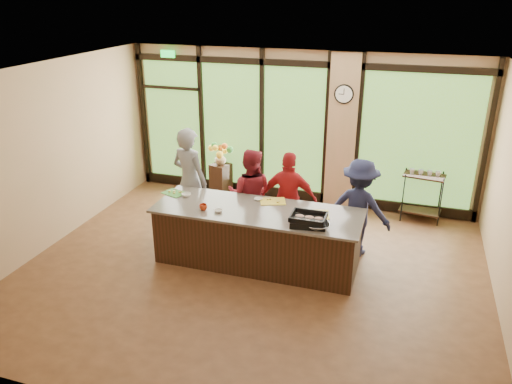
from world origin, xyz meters
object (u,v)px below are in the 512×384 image
Objects in this scene: bar_cart at (423,190)px; cook_right at (359,208)px; roasting_pan at (308,222)px; island_base at (257,237)px; flower_stand at (221,180)px; cook_left at (190,181)px.

cook_right is at bearing -112.06° from bar_cart.
roasting_pan is (-0.60, -1.07, 0.16)m from cook_right.
cook_right reaches higher than island_base.
island_base is at bearing -40.00° from flower_stand.
cook_left is 1.93× the size of bar_cart.
flower_stand is (-0.09, 1.64, -0.60)m from cook_left.
flower_stand is at bearing 124.15° from roasting_pan.
cook_left is at bearing -147.26° from bar_cart.
flower_stand is 3.97m from bar_cart.
roasting_pan is at bearing 172.97° from cook_left.
cook_right is (1.45, 0.80, 0.37)m from island_base.
island_base is at bearing -126.18° from bar_cart.
cook_left is 1.75m from flower_stand.
bar_cart is (3.97, 0.10, 0.24)m from flower_stand.
cook_left is at bearing 13.32° from cook_right.
roasting_pan reaches higher than island_base.
island_base is 4.38× the size of flower_stand.
roasting_pan is (0.85, -0.27, 0.52)m from island_base.
cook_left is 2.50m from roasting_pan.
flower_stand is at bearing 123.17° from island_base.
island_base is 1.04m from roasting_pan.
flower_stand is at bearing -15.90° from cook_right.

